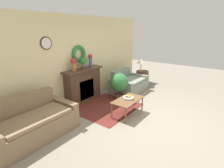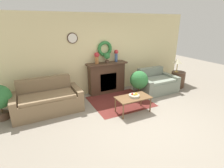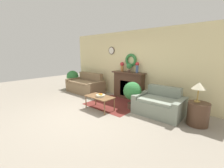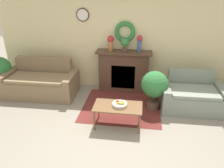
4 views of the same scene
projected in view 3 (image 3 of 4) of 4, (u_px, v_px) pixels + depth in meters
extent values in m
plane|color=gray|center=(83.00, 115.00, 4.50)|extent=(16.00, 16.00, 0.00)
cube|color=maroon|center=(115.00, 104.00, 5.51)|extent=(1.80, 1.62, 0.01)
cube|color=beige|center=(132.00, 65.00, 6.08)|extent=(6.80, 0.06, 2.70)
cylinder|color=#382319|center=(111.00, 51.00, 6.63)|extent=(0.33, 0.02, 0.33)
cylinder|color=white|center=(111.00, 51.00, 6.62)|extent=(0.28, 0.01, 0.28)
torus|color=#337A3D|center=(131.00, 60.00, 5.98)|extent=(0.52, 0.11, 0.52)
cube|color=#4C3323|center=(129.00, 86.00, 6.10)|extent=(1.28, 0.34, 1.04)
cube|color=black|center=(126.00, 89.00, 6.01)|extent=(0.62, 0.02, 0.63)
cube|color=orange|center=(126.00, 91.00, 6.02)|extent=(0.49, 0.01, 0.34)
cube|color=#4C3323|center=(128.00, 73.00, 5.97)|extent=(1.42, 0.41, 0.05)
cube|color=#846B4C|center=(83.00, 88.00, 7.02)|extent=(1.50, 0.76, 0.46)
cube|color=#846B4C|center=(91.00, 82.00, 7.32)|extent=(1.49, 0.23, 0.90)
cube|color=#846B4C|center=(75.00, 84.00, 7.61)|extent=(0.18, 0.94, 0.60)
cube|color=#846B4C|center=(97.00, 89.00, 6.55)|extent=(0.18, 0.94, 0.60)
cube|color=#917554|center=(83.00, 82.00, 6.96)|extent=(1.44, 0.70, 0.08)
cube|color=gray|center=(157.00, 108.00, 4.47)|extent=(1.06, 0.76, 0.43)
cube|color=gray|center=(164.00, 99.00, 4.79)|extent=(1.05, 0.23, 0.81)
cube|color=gray|center=(141.00, 101.00, 4.93)|extent=(0.18, 0.96, 0.57)
cube|color=gray|center=(180.00, 110.00, 4.15)|extent=(0.18, 0.96, 0.57)
cube|color=gray|center=(158.00, 100.00, 4.42)|extent=(1.02, 0.70, 0.08)
cube|color=brown|center=(100.00, 97.00, 4.87)|extent=(0.96, 0.52, 0.03)
cylinder|color=brown|center=(86.00, 102.00, 5.04)|extent=(0.04, 0.04, 0.43)
cylinder|color=brown|center=(105.00, 108.00, 4.47)|extent=(0.04, 0.04, 0.43)
cylinder|color=brown|center=(96.00, 99.00, 5.36)|extent=(0.04, 0.04, 0.43)
cylinder|color=brown|center=(114.00, 105.00, 4.79)|extent=(0.04, 0.04, 0.43)
cylinder|color=beige|center=(101.00, 96.00, 4.85)|extent=(0.30, 0.30, 0.06)
sphere|color=#B2231E|center=(100.00, 94.00, 4.88)|extent=(0.06, 0.06, 0.06)
sphere|color=orange|center=(102.00, 94.00, 4.80)|extent=(0.07, 0.07, 0.07)
ellipsoid|color=yellow|center=(100.00, 94.00, 4.80)|extent=(0.17, 0.06, 0.04)
cylinder|color=#4C3323|center=(198.00, 114.00, 3.84)|extent=(0.52, 0.52, 0.60)
cylinder|color=#B28E42|center=(197.00, 101.00, 3.86)|extent=(0.15, 0.15, 0.02)
cylinder|color=#B28E42|center=(198.00, 95.00, 3.83)|extent=(0.03, 0.03, 0.32)
cone|color=beige|center=(199.00, 86.00, 3.78)|extent=(0.35, 0.35, 0.17)
cylinder|color=#AD6B38|center=(122.00, 68.00, 6.19)|extent=(0.12, 0.12, 0.23)
sphere|color=#B72D33|center=(122.00, 64.00, 6.15)|extent=(0.17, 0.17, 0.17)
cylinder|color=#3D5684|center=(137.00, 69.00, 5.71)|extent=(0.10, 0.10, 0.29)
sphere|color=#B72D33|center=(137.00, 64.00, 5.67)|extent=(0.15, 0.15, 0.15)
cylinder|color=brown|center=(129.00, 71.00, 5.95)|extent=(0.12, 0.12, 0.08)
cylinder|color=#4C3823|center=(129.00, 69.00, 5.94)|extent=(0.02, 0.02, 0.06)
sphere|color=#337A3D|center=(129.00, 66.00, 5.91)|extent=(0.22, 0.22, 0.22)
cylinder|color=brown|center=(73.00, 86.00, 7.93)|extent=(0.31, 0.31, 0.20)
cylinder|color=#4C3823|center=(73.00, 83.00, 7.89)|extent=(0.05, 0.05, 0.17)
sphere|color=#337A3D|center=(73.00, 76.00, 7.82)|extent=(0.62, 0.62, 0.62)
cylinder|color=brown|center=(132.00, 106.00, 5.04)|extent=(0.29, 0.29, 0.19)
cylinder|color=#4C3823|center=(132.00, 101.00, 5.01)|extent=(0.05, 0.05, 0.16)
sphere|color=#337A3D|center=(132.00, 91.00, 4.94)|extent=(0.60, 0.60, 0.60)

